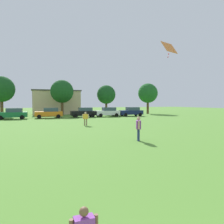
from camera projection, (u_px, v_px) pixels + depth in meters
name	position (u px, v px, depth m)	size (l,w,h in m)	color
ground_plane	(47.00, 121.00, 28.53)	(160.00, 160.00, 0.00)	#568C33
adult_bystander	(138.00, 126.00, 13.50)	(0.47, 0.71, 1.60)	navy
bystander_near_trees	(86.00, 117.00, 22.58)	(0.71, 0.31, 1.49)	#8C7259
kite	(169.00, 48.00, 14.91)	(1.41, 0.99, 1.15)	orange
parked_car_green_0	(13.00, 114.00, 31.34)	(4.30, 2.02, 1.68)	#196B38
parked_car_orange_1	(49.00, 113.00, 33.58)	(4.30, 2.02, 1.68)	orange
parked_car_black_2	(84.00, 112.00, 35.80)	(4.30, 2.02, 1.68)	black
parked_car_white_3	(108.00, 112.00, 37.04)	(4.30, 2.02, 1.68)	white
parked_car_navy_4	(131.00, 112.00, 38.54)	(4.30, 2.02, 1.68)	#141E4C
tree_left	(1.00, 89.00, 37.67)	(4.73, 4.73, 7.37)	brown
tree_center	(62.00, 92.00, 40.29)	(4.46, 4.46, 6.95)	brown
tree_right	(106.00, 95.00, 45.09)	(4.07, 4.07, 6.34)	brown
tree_far_right	(148.00, 93.00, 46.97)	(4.44, 4.44, 6.91)	brown
house_left	(56.00, 102.00, 46.52)	(10.24, 7.72, 5.25)	beige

